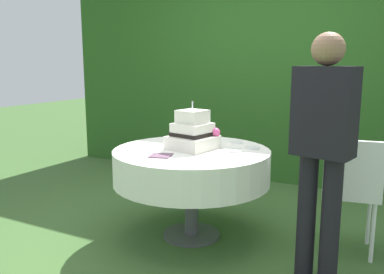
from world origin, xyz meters
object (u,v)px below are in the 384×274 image
serving_plate_near (236,143)px  serving_plate_far (233,150)px  wedding_cake (193,134)px  garden_chair (351,185)px  serving_plate_right (253,148)px  napkin_stack (161,156)px  cake_table (192,166)px  standing_person (323,143)px  serving_plate_left (157,145)px

serving_plate_near → serving_plate_far: same height
wedding_cake → serving_plate_far: 0.35m
serving_plate_near → garden_chair: garden_chair is taller
serving_plate_right → garden_chair: bearing=-1.0°
napkin_stack → garden_chair: bearing=23.3°
cake_table → serving_plate_near: size_ratio=11.21×
cake_table → standing_person: bearing=-14.1°
napkin_stack → serving_plate_right: bearing=47.5°
cake_table → standing_person: size_ratio=0.79×
serving_plate_far → serving_plate_right: size_ratio=1.24×
serving_plate_right → serving_plate_near: bearing=142.8°
serving_plate_far → serving_plate_left: bearing=-169.7°
cake_table → serving_plate_left: (-0.32, -0.01, 0.14)m
garden_chair → serving_plate_right: bearing=179.0°
serving_plate_far → serving_plate_left: same height
wedding_cake → serving_plate_right: 0.50m
cake_table → standing_person: (1.06, -0.26, 0.33)m
serving_plate_left → garden_chair: garden_chair is taller
cake_table → serving_plate_right: (0.42, 0.26, 0.14)m
serving_plate_left → standing_person: size_ratio=0.09×
serving_plate_far → serving_plate_right: same height
serving_plate_right → standing_person: bearing=-39.5°
serving_plate_near → garden_chair: (0.97, -0.16, -0.20)m
garden_chair → serving_plate_left: bearing=-170.3°
wedding_cake → serving_plate_near: bearing=59.1°
serving_plate_right → napkin_stack: size_ratio=0.77×
wedding_cake → napkin_stack: wedding_cake is taller
cake_table → garden_chair: bearing=11.6°
serving_plate_near → napkin_stack: (-0.32, -0.72, -0.00)m
cake_table → serving_plate_near: (0.22, 0.41, 0.14)m
wedding_cake → serving_plate_near: size_ratio=3.52×
wedding_cake → serving_plate_left: (-0.32, -0.04, -0.12)m
napkin_stack → serving_plate_left: bearing=126.8°
wedding_cake → standing_person: 1.10m
serving_plate_near → serving_plate_left: (-0.54, -0.42, 0.00)m
cake_table → garden_chair: 1.22m
wedding_cake → napkin_stack: (-0.09, -0.34, -0.12)m
serving_plate_right → standing_person: standing_person is taller
wedding_cake → serving_plate_far: bearing=12.8°
cake_table → wedding_cake: (-0.00, 0.03, 0.26)m
wedding_cake → standing_person: size_ratio=0.25×
serving_plate_far → serving_plate_left: size_ratio=1.06×
serving_plate_near → serving_plate_right: (0.20, -0.15, 0.00)m
serving_plate_near → serving_plate_far: size_ratio=0.76×
cake_table → wedding_cake: bearing=95.8°
serving_plate_near → garden_chair: 1.00m
serving_plate_near → serving_plate_right: size_ratio=0.94×
garden_chair → napkin_stack: bearing=-156.7°
napkin_stack → garden_chair: (1.29, 0.55, -0.20)m
wedding_cake → serving_plate_left: 0.34m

